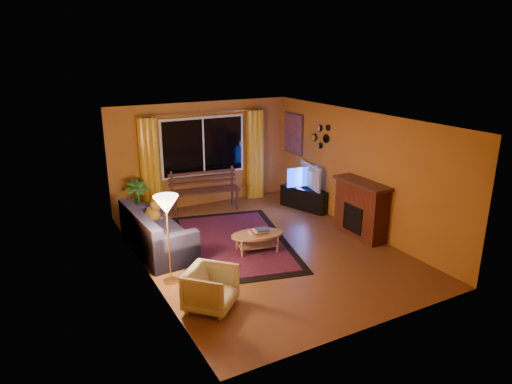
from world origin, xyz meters
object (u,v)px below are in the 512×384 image
sofa (157,230)px  armchair (211,287)px  floor_lamp (168,240)px  coffee_table (257,242)px  bench (205,200)px  tv_console (306,198)px

sofa → armchair: 2.35m
armchair → floor_lamp: (-0.28, 1.05, 0.40)m
armchair → coffee_table: armchair is taller
bench → coffee_table: (-0.01, -2.60, -0.06)m
armchair → floor_lamp: bearing=61.0°
tv_console → floor_lamp: bearing=-174.0°
sofa → floor_lamp: bearing=-101.2°
armchair → coffee_table: bearing=-1.7°
bench → armchair: (-1.54, -4.00, 0.10)m
sofa → bench: bearing=42.1°
sofa → tv_console: size_ratio=1.62×
sofa → coffee_table: bearing=-33.2°
floor_lamp → bench: bearing=58.3°
floor_lamp → tv_console: size_ratio=1.21×
bench → coffee_table: 2.60m
armchair → coffee_table: 2.09m
coffee_table → tv_console: (2.18, 1.59, 0.07)m
coffee_table → tv_console: 2.70m
bench → floor_lamp: (-1.82, -2.96, 0.50)m
sofa → tv_console: bearing=6.3°
floor_lamp → sofa: bearing=82.0°
armchair → tv_console: size_ratio=0.56×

